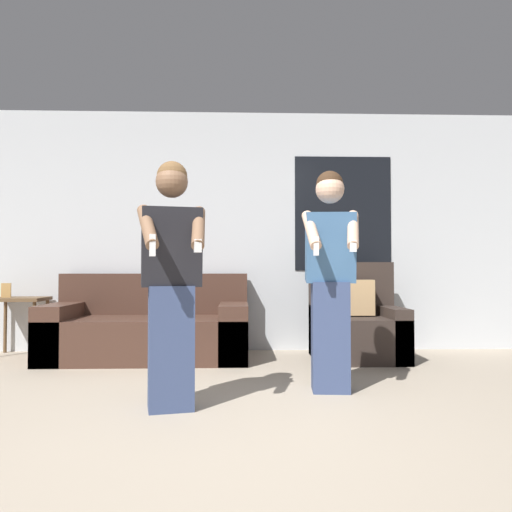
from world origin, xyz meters
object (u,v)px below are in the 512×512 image
Objects in this scene: couch at (150,330)px; side_table at (19,306)px; armchair at (356,327)px; person_right at (330,277)px; person_left at (171,282)px.

couch is 2.63× the size of side_table.
person_right is (-0.51, -1.35, 0.52)m from armchair.
person_left is 0.98× the size of person_right.
armchair is at bearing -2.74° from couch.
armchair is at bearing 47.65° from person_left.
couch is at bearing 137.69° from person_right.
person_left is 1.20m from person_right.
side_table is (-1.42, 0.23, 0.23)m from couch.
person_right reaches higher than armchair.
couch is at bearing 104.11° from person_left.
person_right is at bearing -42.31° from couch.
person_right is (1.60, -1.45, 0.56)m from couch.
person_right is at bearing -29.22° from side_table.
side_table is at bearing 150.78° from person_right.
side_table is at bearing 131.71° from person_left.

